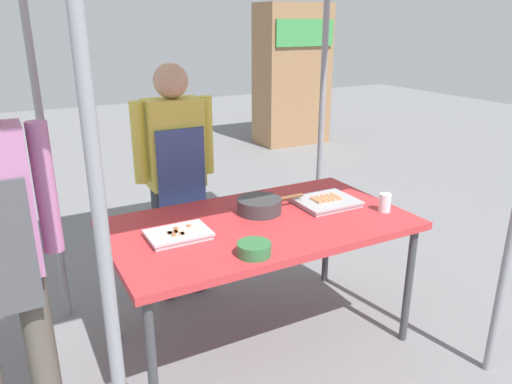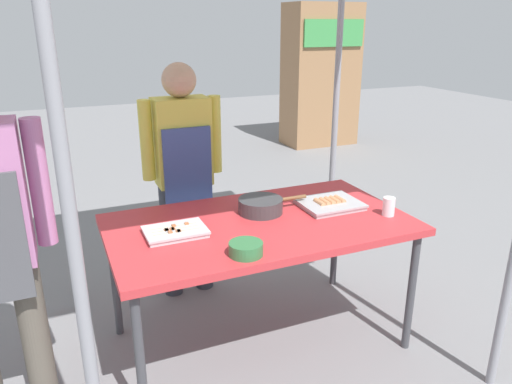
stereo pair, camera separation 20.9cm
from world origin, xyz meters
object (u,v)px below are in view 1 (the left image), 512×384
at_px(tray_grilled_sausages, 326,202).
at_px(tray_meat_skewers, 178,234).
at_px(vendor_woman, 176,166).
at_px(neighbor_stall_left, 292,75).
at_px(drink_cup_near_edge, 385,203).
at_px(cooking_wok, 260,205).
at_px(condiment_bowl, 254,249).
at_px(stall_table, 260,230).

height_order(tray_grilled_sausages, tray_meat_skewers, tray_grilled_sausages).
xyz_separation_m(vendor_woman, neighbor_stall_left, (3.00, 3.41, 0.11)).
bearing_deg(tray_meat_skewers, drink_cup_near_edge, -10.32).
relative_size(cooking_wok, condiment_bowl, 2.58).
xyz_separation_m(tray_meat_skewers, vendor_woman, (0.24, 0.71, 0.14)).
relative_size(stall_table, tray_meat_skewers, 5.22).
distance_m(stall_table, neighbor_stall_left, 4.98).
bearing_deg(drink_cup_near_edge, tray_meat_skewers, 169.68).
xyz_separation_m(drink_cup_near_edge, vendor_woman, (-0.90, 0.91, 0.10)).
distance_m(tray_meat_skewers, vendor_woman, 0.76).
distance_m(tray_meat_skewers, cooking_wok, 0.53).
relative_size(tray_grilled_sausages, drink_cup_near_edge, 3.28).
relative_size(cooking_wok, drink_cup_near_edge, 3.95).
distance_m(cooking_wok, drink_cup_near_edge, 0.70).
height_order(tray_grilled_sausages, condiment_bowl, condiment_bowl).
height_order(stall_table, tray_meat_skewers, tray_meat_skewers).
height_order(tray_meat_skewers, vendor_woman, vendor_woman).
xyz_separation_m(stall_table, tray_meat_skewers, (-0.46, 0.01, 0.07)).
bearing_deg(condiment_bowl, neighbor_stall_left, 56.10).
xyz_separation_m(stall_table, condiment_bowl, (-0.22, -0.34, 0.08)).
bearing_deg(drink_cup_near_edge, neighbor_stall_left, 64.16).
bearing_deg(neighbor_stall_left, tray_meat_skewers, -128.20).
relative_size(stall_table, tray_grilled_sausages, 4.71).
relative_size(drink_cup_near_edge, neighbor_stall_left, 0.05).
height_order(stall_table, tray_grilled_sausages, tray_grilled_sausages).
bearing_deg(neighbor_stall_left, vendor_woman, -131.32).
bearing_deg(cooking_wok, neighbor_stall_left, 55.82).
xyz_separation_m(cooking_wok, vendor_woman, (-0.27, 0.60, 0.11)).
relative_size(tray_meat_skewers, cooking_wok, 0.75).
xyz_separation_m(cooking_wok, neighbor_stall_left, (2.72, 4.01, 0.21)).
xyz_separation_m(tray_grilled_sausages, vendor_woman, (-0.67, 0.67, 0.13)).
height_order(condiment_bowl, neighbor_stall_left, neighbor_stall_left).
xyz_separation_m(stall_table, tray_grilled_sausages, (0.46, 0.04, 0.07)).
distance_m(tray_grilled_sausages, vendor_woman, 0.96).
height_order(drink_cup_near_edge, neighbor_stall_left, neighbor_stall_left).
relative_size(condiment_bowl, vendor_woman, 0.10).
distance_m(tray_meat_skewers, drink_cup_near_edge, 1.16).
xyz_separation_m(stall_table, cooking_wok, (0.06, 0.11, 0.10)).
bearing_deg(tray_meat_skewers, neighbor_stall_left, 51.80).
bearing_deg(cooking_wok, drink_cup_near_edge, -26.72).
bearing_deg(drink_cup_near_edge, cooking_wok, 153.28).
bearing_deg(cooking_wok, stall_table, -116.84).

